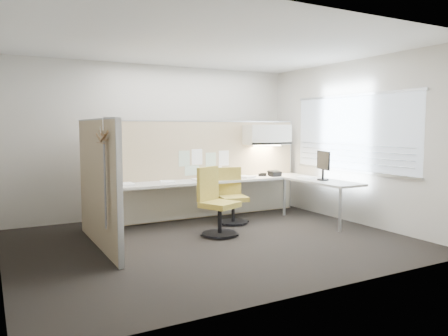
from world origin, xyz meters
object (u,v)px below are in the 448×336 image
desk (230,187)px  phone (274,174)px  chair_right (232,198)px  monitor (323,164)px  chair_left (216,204)px

desk → phone: bearing=2.8°
phone → chair_right: bearing=-167.5°
chair_right → phone: 1.16m
monitor → chair_right: bearing=82.6°
chair_left → phone: 1.94m
chair_right → monitor: (1.44, -0.67, 0.58)m
chair_left → phone: bearing=2.7°
chair_right → desk: bearing=81.2°
chair_right → monitor: 1.70m
monitor → desk: bearing=74.8°
chair_left → phone: chair_left is taller
desk → monitor: monitor is taller
desk → chair_left: bearing=-130.8°
desk → chair_right: bearing=-109.9°
desk → phone: phone is taller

